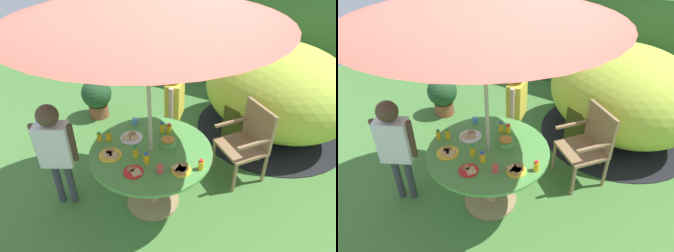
{
  "view_description": "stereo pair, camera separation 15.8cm",
  "coord_description": "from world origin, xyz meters",
  "views": [
    {
      "loc": [
        1.28,
        -2.02,
        2.67
      ],
      "look_at": [
        0.09,
        0.19,
        0.96
      ],
      "focal_mm": 32.35,
      "sensor_mm": 36.0,
      "label": 1
    },
    {
      "loc": [
        1.41,
        -1.94,
        2.67
      ],
      "look_at": [
        0.09,
        0.19,
        0.96
      ],
      "focal_mm": 32.35,
      "sensor_mm": 36.0,
      "label": 2
    }
  ],
  "objects": [
    {
      "name": "juice_bottle_center_back",
      "position": [
        -0.55,
        -0.13,
        0.8
      ],
      "size": [
        0.05,
        0.05,
        0.11
      ],
      "color": "yellow",
      "rests_on": "garden_table"
    },
    {
      "name": "child_in_yellow_shirt",
      "position": [
        -0.22,
        0.95,
        0.8
      ],
      "size": [
        0.25,
        0.42,
        1.26
      ],
      "rotation": [
        0.0,
        0.0,
        -1.34
      ],
      "color": "#3F3F47",
      "rests_on": "ground_plane"
    },
    {
      "name": "potted_plant",
      "position": [
        -1.71,
        1.16,
        0.36
      ],
      "size": [
        0.47,
        0.47,
        0.65
      ],
      "color": "brown",
      "rests_on": "ground_plane"
    },
    {
      "name": "ground_plane",
      "position": [
        0.0,
        0.0,
        -0.01
      ],
      "size": [
        10.0,
        10.0,
        0.02
      ],
      "primitive_type": "cube",
      "color": "#477A38"
    },
    {
      "name": "plate_mid_right",
      "position": [
        0.4,
        -0.13,
        0.76
      ],
      "size": [
        0.19,
        0.19,
        0.03
      ],
      "color": "yellow",
      "rests_on": "garden_table"
    },
    {
      "name": "juice_bottle_far_right",
      "position": [
        0.55,
        -0.02,
        0.8
      ],
      "size": [
        0.05,
        0.05,
        0.11
      ],
      "color": "yellow",
      "rests_on": "garden_table"
    },
    {
      "name": "wooden_chair",
      "position": [
        0.76,
        0.96,
        0.52
      ],
      "size": [
        0.69,
        0.68,
        0.94
      ],
      "rotation": [
        0.0,
        0.0,
        -0.67
      ],
      "color": "#93704C",
      "rests_on": "ground_plane"
    },
    {
      "name": "garden_table",
      "position": [
        0.0,
        0.0,
        0.54
      ],
      "size": [
        1.24,
        1.24,
        0.75
      ],
      "color": "tan",
      "rests_on": "ground_plane"
    },
    {
      "name": "snack_bowl",
      "position": [
        0.11,
        0.16,
        0.79
      ],
      "size": [
        0.16,
        0.16,
        0.09
      ],
      "color": "#66B259",
      "rests_on": "garden_table"
    },
    {
      "name": "juice_bottle_mid_left",
      "position": [
        -0.48,
        -0.06,
        0.8
      ],
      "size": [
        0.06,
        0.06,
        0.11
      ],
      "color": "yellow",
      "rests_on": "garden_table"
    },
    {
      "name": "dome_tent",
      "position": [
        0.83,
        2.09,
        0.66
      ],
      "size": [
        2.65,
        2.65,
        1.34
      ],
      "rotation": [
        0.0,
        0.0,
        -0.25
      ],
      "color": "#B2C63F",
      "rests_on": "ground_plane"
    },
    {
      "name": "hedge_backdrop",
      "position": [
        0.0,
        3.51,
        0.86
      ],
      "size": [
        9.0,
        0.7,
        1.72
      ],
      "primitive_type": "cube",
      "color": "#33602D",
      "rests_on": "ground_plane"
    },
    {
      "name": "child_in_white_shirt",
      "position": [
        -0.86,
        -0.45,
        0.81
      ],
      "size": [
        0.39,
        0.31,
        1.26
      ],
      "rotation": [
        0.0,
        0.0,
        0.48
      ],
      "color": "#3F3F47",
      "rests_on": "ground_plane"
    },
    {
      "name": "cup_far",
      "position": [
        0.24,
        -0.24,
        0.78
      ],
      "size": [
        0.06,
        0.06,
        0.07
      ],
      "primitive_type": "cylinder",
      "color": "#E04C47",
      "rests_on": "garden_table"
    },
    {
      "name": "plate_near_left",
      "position": [
        -0.29,
        0.07,
        0.76
      ],
      "size": [
        0.24,
        0.24,
        0.03
      ],
      "color": "white",
      "rests_on": "garden_table"
    },
    {
      "name": "plate_front_edge",
      "position": [
        -0.31,
        -0.27,
        0.76
      ],
      "size": [
        0.23,
        0.23,
        0.03
      ],
      "color": "yellow",
      "rests_on": "garden_table"
    },
    {
      "name": "cup_near",
      "position": [
        -0.41,
        0.32,
        0.78
      ],
      "size": [
        0.06,
        0.06,
        0.07
      ],
      "primitive_type": "cylinder",
      "color": "#4C99D8",
      "rests_on": "garden_table"
    },
    {
      "name": "juice_bottle_spot_a",
      "position": [
        -0.08,
        -0.16,
        0.8
      ],
      "size": [
        0.05,
        0.05,
        0.11
      ],
      "color": "yellow",
      "rests_on": "garden_table"
    },
    {
      "name": "juice_bottle_center_front",
      "position": [
        -0.06,
        0.33,
        0.81
      ],
      "size": [
        0.05,
        0.05,
        0.13
      ],
      "color": "yellow",
      "rests_on": "garden_table"
    },
    {
      "name": "juice_bottle_back_edge",
      "position": [
        0.01,
        0.36,
        0.8
      ],
      "size": [
        0.06,
        0.06,
        0.1
      ],
      "color": "yellow",
      "rests_on": "garden_table"
    },
    {
      "name": "juice_bottle_near_right",
      "position": [
        0.06,
        -0.18,
        0.8
      ],
      "size": [
        0.06,
        0.06,
        0.11
      ],
      "color": "yellow",
      "rests_on": "garden_table"
    },
    {
      "name": "plate_far_left",
      "position": [
        0.03,
        -0.36,
        0.76
      ],
      "size": [
        0.19,
        0.19,
        0.03
      ],
      "color": "red",
      "rests_on": "garden_table"
    }
  ]
}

